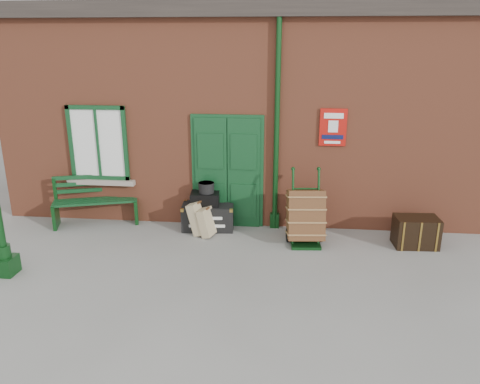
# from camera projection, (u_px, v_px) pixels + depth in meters

# --- Properties ---
(ground) EXTENTS (80.00, 80.00, 0.00)m
(ground) POSITION_uv_depth(u_px,v_px,m) (234.00, 257.00, 8.16)
(ground) COLOR gray
(ground) RESTS_ON ground
(station_building) EXTENTS (10.30, 4.30, 4.36)m
(station_building) POSITION_uv_depth(u_px,v_px,m) (251.00, 106.00, 10.80)
(station_building) COLOR #9B4C32
(station_building) RESTS_ON ground
(bench) EXTENTS (1.73, 0.99, 1.03)m
(bench) POSITION_uv_depth(u_px,v_px,m) (96.00, 199.00, 9.55)
(bench) COLOR #103D1D
(bench) RESTS_ON ground
(houdini_trunk) EXTENTS (1.05, 0.64, 0.50)m
(houdini_trunk) POSITION_uv_depth(u_px,v_px,m) (208.00, 216.00, 9.33)
(houdini_trunk) COLOR black
(houdini_trunk) RESTS_ON ground
(strongbox) EXTENTS (0.59, 0.45, 0.25)m
(strongbox) POSITION_uv_depth(u_px,v_px,m) (205.00, 198.00, 9.22)
(strongbox) COLOR black
(strongbox) RESTS_ON houdini_trunk
(hatbox) EXTENTS (0.33, 0.33, 0.20)m
(hatbox) POSITION_uv_depth(u_px,v_px,m) (206.00, 188.00, 9.15)
(hatbox) COLOR black
(hatbox) RESTS_ON strongbox
(suitcase_back) EXTENTS (0.45, 0.52, 0.64)m
(suitcase_back) POSITION_uv_depth(u_px,v_px,m) (199.00, 217.00, 9.08)
(suitcase_back) COLOR tan
(suitcase_back) RESTS_ON ground
(suitcase_front) EXTENTS (0.39, 0.46, 0.55)m
(suitcase_front) POSITION_uv_depth(u_px,v_px,m) (207.00, 222.00, 8.99)
(suitcase_front) COLOR tan
(suitcase_front) RESTS_ON ground
(porter_trolley) EXTENTS (0.73, 0.78, 1.37)m
(porter_trolley) POSITION_uv_depth(u_px,v_px,m) (305.00, 216.00, 8.58)
(porter_trolley) COLOR #0D3412
(porter_trolley) RESTS_ON ground
(dark_trunk) EXTENTS (0.79, 0.54, 0.55)m
(dark_trunk) POSITION_uv_depth(u_px,v_px,m) (416.00, 232.00, 8.52)
(dark_trunk) COLOR black
(dark_trunk) RESTS_ON ground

